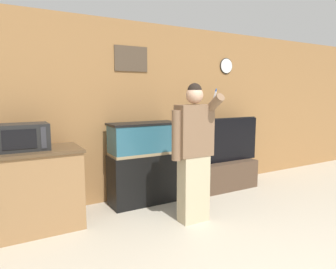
% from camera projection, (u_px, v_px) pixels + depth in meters
% --- Properties ---
extents(wall_back_paneled, '(10.00, 0.08, 2.60)m').
position_uv_depth(wall_back_paneled, '(146.00, 111.00, 4.55)').
color(wall_back_paneled, olive).
rests_on(wall_back_paneled, ground_plane).
extents(counter_island, '(1.27, 0.65, 0.94)m').
position_uv_depth(counter_island, '(24.00, 191.00, 3.39)').
color(counter_island, olive).
rests_on(counter_island, ground_plane).
extents(microwave, '(0.54, 0.38, 0.30)m').
position_uv_depth(microwave, '(23.00, 137.00, 3.33)').
color(microwave, black).
rests_on(microwave, counter_island).
extents(aquarium_on_stand, '(0.99, 0.41, 1.17)m').
position_uv_depth(aquarium_on_stand, '(144.00, 163.00, 4.28)').
color(aquarium_on_stand, black).
rests_on(aquarium_on_stand, ground_plane).
extents(tv_on_stand, '(1.24, 0.40, 1.18)m').
position_uv_depth(tv_on_stand, '(227.00, 168.00, 4.96)').
color(tv_on_stand, '#4C3828').
rests_on(tv_on_stand, ground_plane).
extents(person_standing, '(0.53, 0.40, 1.69)m').
position_uv_depth(person_standing, '(193.00, 151.00, 3.60)').
color(person_standing, '#BCAD89').
rests_on(person_standing, ground_plane).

